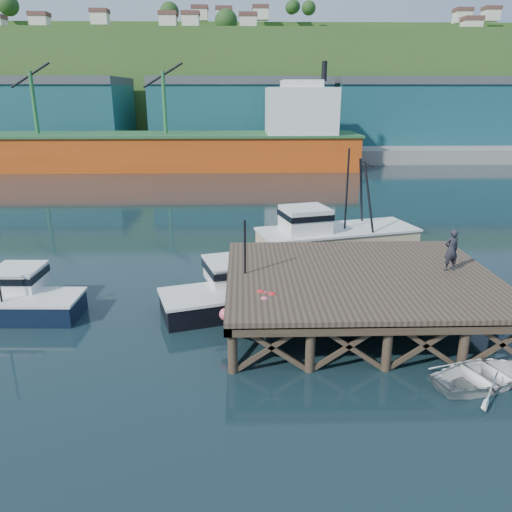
{
  "coord_description": "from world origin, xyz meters",
  "views": [
    {
      "loc": [
        0.22,
        -20.95,
        9.87
      ],
      "look_at": [
        0.84,
        2.0,
        2.33
      ],
      "focal_mm": 35.0,
      "sensor_mm": 36.0,
      "label": 1
    }
  ],
  "objects_px": {
    "boat_navy": "(13,299)",
    "trawler": "(334,234)",
    "dinghy": "(484,375)",
    "boat_black": "(239,291)",
    "dockworker": "(451,250)"
  },
  "relations": [
    {
      "from": "boat_navy",
      "to": "trawler",
      "type": "xyz_separation_m",
      "value": [
        16.43,
        8.68,
        0.57
      ]
    },
    {
      "from": "dinghy",
      "to": "boat_black",
      "type": "bearing_deg",
      "value": 32.11
    },
    {
      "from": "trawler",
      "to": "dinghy",
      "type": "distance_m",
      "value": 15.36
    },
    {
      "from": "trawler",
      "to": "dinghy",
      "type": "height_order",
      "value": "trawler"
    },
    {
      "from": "boat_navy",
      "to": "dockworker",
      "type": "relative_size",
      "value": 3.35
    },
    {
      "from": "boat_navy",
      "to": "dockworker",
      "type": "distance_m",
      "value": 20.24
    },
    {
      "from": "boat_black",
      "to": "dockworker",
      "type": "xyz_separation_m",
      "value": [
        9.66,
        -0.82,
        2.25
      ]
    },
    {
      "from": "boat_black",
      "to": "dockworker",
      "type": "distance_m",
      "value": 9.95
    },
    {
      "from": "boat_navy",
      "to": "boat_black",
      "type": "height_order",
      "value": "boat_black"
    },
    {
      "from": "boat_navy",
      "to": "dinghy",
      "type": "bearing_deg",
      "value": -16.56
    },
    {
      "from": "dockworker",
      "to": "boat_black",
      "type": "bearing_deg",
      "value": -17.27
    },
    {
      "from": "dinghy",
      "to": "trawler",
      "type": "bearing_deg",
      "value": -9.13
    },
    {
      "from": "boat_navy",
      "to": "trawler",
      "type": "distance_m",
      "value": 18.59
    },
    {
      "from": "boat_black",
      "to": "trawler",
      "type": "bearing_deg",
      "value": 36.72
    },
    {
      "from": "dinghy",
      "to": "dockworker",
      "type": "distance_m",
      "value": 6.75
    }
  ]
}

